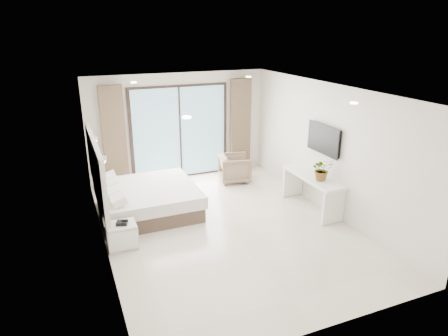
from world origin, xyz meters
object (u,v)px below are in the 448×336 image
at_px(nightstand, 122,236).
at_px(console_desk, 312,184).
at_px(armchair, 235,167).
at_px(bed, 147,200).

relative_size(nightstand, console_desk, 0.31).
distance_m(nightstand, armchair, 3.91).
bearing_deg(console_desk, nightstand, -178.71).
bearing_deg(armchair, nightstand, 137.86).
bearing_deg(bed, nightstand, -119.82).
bearing_deg(bed, armchair, 21.74).
xyz_separation_m(bed, console_desk, (3.34, -1.17, 0.27)).
bearing_deg(armchair, console_desk, -145.42).
bearing_deg(console_desk, armchair, 111.79).
relative_size(bed, console_desk, 1.20).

